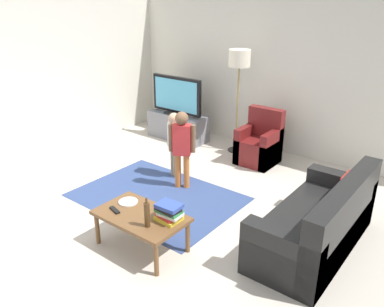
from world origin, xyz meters
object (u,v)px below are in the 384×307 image
Objects in this scene: couch at (321,226)px; book_stack at (169,212)px; tv at (177,96)px; plate at (128,202)px; floor_lamp at (239,64)px; coffee_table at (141,218)px; tv_stand at (178,126)px; child_near_tv at (174,139)px; bottle at (147,214)px; armchair at (260,145)px; child_center at (182,143)px; tv_remote at (115,210)px.

couch is 6.25× the size of book_stack.
plate is at bearing -59.62° from tv.
coffee_table is at bearing -76.59° from floor_lamp.
tv_stand is at bearing 128.57° from book_stack.
child_near_tv is 4.62× the size of plate.
couch is 1.89m from bottle.
floor_lamp reaches higher than tv.
child_near_tv is at bearing 128.78° from book_stack.
floor_lamp is 3.36m from book_stack.
book_stack is 0.88× the size of bottle.
couch is 2.53m from child_near_tv.
book_stack is (0.48, -2.83, 0.22)m from armchair.
couch is at bearing -10.17° from child_near_tv.
coffee_table is at bearing -86.86° from armchair.
couch is 1.80× the size of coffee_table.
floor_lamp reaches higher than plate.
child_center reaches higher than coffee_table.
armchair reaches higher than tv_remote.
armchair is at bearing -1.25° from tv_stand.
child_near_tv is 1.66m from plate.
plate is (-0.52, 0.22, -0.13)m from bottle.
couch reaches higher than tv_remote.
tv_remote is 0.77× the size of plate.
child_near_tv is at bearing -51.66° from tv_stand.
coffee_table is at bearing -60.81° from child_near_tv.
couch is 2.19m from child_center.
book_stack is (0.90, -1.32, -0.17)m from child_center.
bottle is 1.49× the size of plate.
coffee_table is at bearing -142.66° from couch.
tv_stand is at bearing 120.20° from plate.
tv reaches higher than coffee_table.
child_near_tv is 2.08m from bottle.
tv is (-0.00, -0.02, 0.60)m from tv_stand.
coffee_table is (0.74, -3.12, -1.17)m from floor_lamp.
tv_stand reaches higher than plate.
tv_remote is (0.46, -3.24, -1.11)m from floor_lamp.
child_center is (-2.14, 0.23, 0.40)m from couch.
plate is at bearing 110.64° from tv_remote.
tv_remote is 0.22m from plate.
child_near_tv is 0.89× the size of child_center.
floor_lamp is (1.23, 0.17, 0.70)m from tv.
book_stack is at bearing -51.22° from child_near_tv.
tv_stand is 3.66× the size of bottle.
tv is 1.22× the size of armchair.
child_center is at bearing 102.18° from plate.
child_near_tv is at bearing 122.86° from bottle.
child_near_tv reaches higher than bottle.
coffee_table is at bearing -67.60° from child_center.
tv is at bearing 128.78° from book_stack.
floor_lamp is 10.47× the size of tv_remote.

